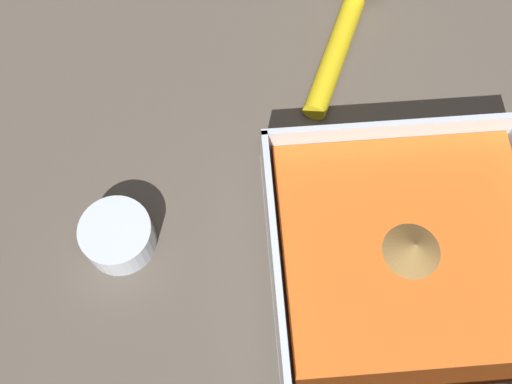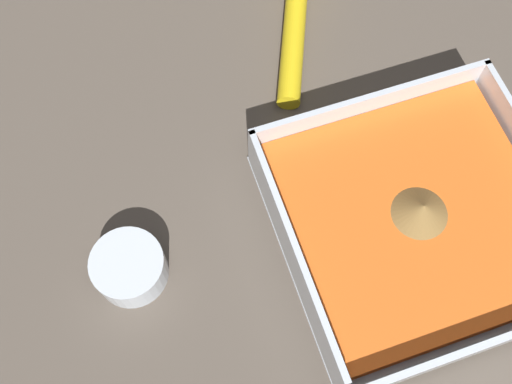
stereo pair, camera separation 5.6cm
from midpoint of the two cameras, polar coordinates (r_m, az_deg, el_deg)
name	(u,v)px [view 2 (the right image)]	position (r m, az deg, el deg)	size (l,w,h in m)	color
ground_plane	(399,233)	(0.59, 10.87, -4.15)	(4.00, 4.00, 0.00)	brown
square_dish	(416,225)	(0.57, 12.31, -3.42)	(0.25, 0.25, 0.07)	silver
spice_bowl	(130,268)	(0.57, -14.71, -7.36)	(0.07, 0.07, 0.04)	silver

